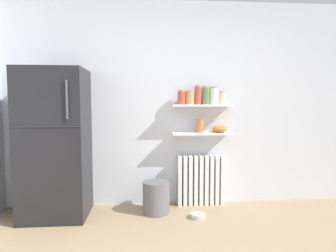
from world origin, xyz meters
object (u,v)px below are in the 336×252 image
storage_jar_4 (214,96)px  pet_food_bowl (198,216)px  shelf_bowl (220,129)px  vase (200,126)px  trash_bin (156,197)px  storage_jar_1 (190,98)px  storage_jar_3 (206,96)px  refrigerator (55,144)px  storage_jar_5 (222,98)px  storage_jar_2 (198,95)px  radiator (201,180)px  storage_jar_0 (182,97)px

storage_jar_4 → pet_food_bowl: 1.46m
shelf_bowl → storage_jar_4: bearing=180.0°
vase → trash_bin: (-0.57, -0.22, -0.84)m
storage_jar_1 → storage_jar_3: bearing=-0.0°
shelf_bowl → storage_jar_1: bearing=180.0°
refrigerator → storage_jar_5: size_ratio=10.26×
storage_jar_2 → refrigerator: bearing=-173.1°
storage_jar_4 → vase: size_ratio=1.30×
storage_jar_2 → shelf_bowl: bearing=0.0°
radiator → pet_food_bowl: radiator is taller
storage_jar_0 → shelf_bowl: storage_jar_0 is taller
storage_jar_2 → pet_food_bowl: (-0.06, -0.41, -1.39)m
refrigerator → radiator: size_ratio=2.64×
storage_jar_0 → trash_bin: size_ratio=0.47×
vase → trash_bin: bearing=-159.0°
vase → storage_jar_1: bearing=180.0°
storage_jar_4 → vase: (-0.17, 0.00, -0.38)m
shelf_bowl → trash_bin: (-0.82, -0.22, -0.79)m
refrigerator → radiator: (1.74, 0.24, -0.53)m
vase → radiator: bearing=55.0°
refrigerator → storage_jar_1: (1.59, 0.21, 0.53)m
storage_jar_0 → storage_jar_2: 0.21m
storage_jar_2 → storage_jar_5: 0.31m
storage_jar_4 → refrigerator: bearing=-173.8°
storage_jar_1 → shelf_bowl: bearing=-0.0°
radiator → trash_bin: 0.65m
storage_jar_1 → trash_bin: size_ratio=0.45×
storage_jar_2 → storage_jar_4: storage_jar_2 is taller
storage_jar_5 → pet_food_bowl: storage_jar_5 is taller
trash_bin → radiator: bearing=22.8°
refrigerator → pet_food_bowl: size_ratio=9.79×
storage_jar_1 → trash_bin: bearing=-153.4°
refrigerator → vase: bearing=6.8°
storage_jar_3 → pet_food_bowl: (-0.17, -0.41, -1.38)m
radiator → storage_jar_3: bearing=-30.5°
storage_jar_2 → storage_jar_4: 0.20m
vase → shelf_bowl: 0.26m
trash_bin → pet_food_bowl: trash_bin is taller
refrigerator → storage_jar_0: size_ratio=9.53×
radiator → storage_jar_3: 1.09m
radiator → storage_jar_1: bearing=-168.9°
storage_jar_2 → storage_jar_3: storage_jar_2 is taller
storage_jar_5 → vase: size_ratio=0.98×
refrigerator → storage_jar_0: (1.49, 0.21, 0.53)m
storage_jar_3 → pet_food_bowl: bearing=-112.4°
refrigerator → storage_jar_0: 1.59m
storage_jar_0 → storage_jar_2: bearing=0.0°
storage_jar_4 → storage_jar_0: bearing=180.0°
storage_jar_5 → vase: 0.45m
storage_jar_0 → storage_jar_5: 0.51m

